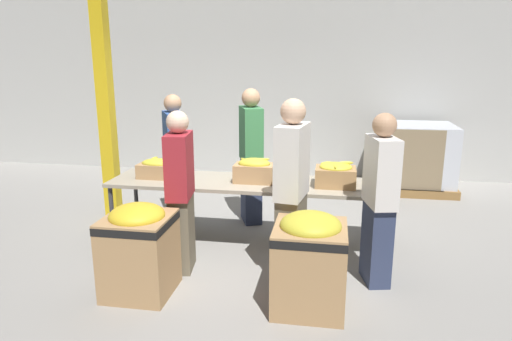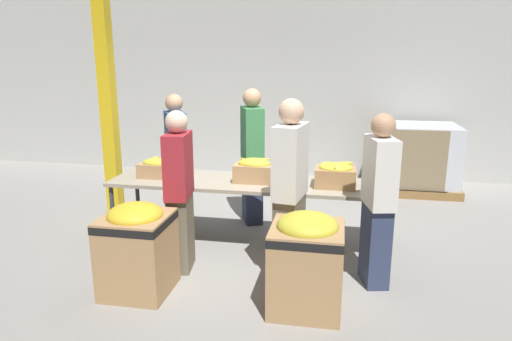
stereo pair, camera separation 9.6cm
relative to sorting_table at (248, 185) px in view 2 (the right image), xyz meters
name	(u,v)px [view 2 (the right image)]	position (x,y,z in m)	size (l,w,h in m)	color
ground_plane	(248,243)	(0.00, 0.00, -0.71)	(30.00, 30.00, 0.00)	gray
wall_back	(286,65)	(0.00, 3.40, 1.29)	(16.00, 0.08, 4.00)	#B7B7B2
sorting_table	(248,185)	(0.00, 0.00, 0.00)	(3.16, 0.78, 0.76)	#9E937F
banana_box_0	(158,167)	(-1.07, 0.00, 0.16)	(0.45, 0.30, 0.24)	tan
banana_box_1	(254,170)	(0.07, 0.00, 0.18)	(0.45, 0.28, 0.28)	tan
banana_box_2	(335,175)	(0.98, -0.03, 0.18)	(0.43, 0.33, 0.28)	#A37A4C
volunteer_0	(252,157)	(-0.10, 0.76, 0.16)	(0.39, 0.52, 1.75)	#2D3856
volunteer_1	(378,202)	(1.39, -0.70, 0.11)	(0.31, 0.48, 1.65)	#2D3856
volunteer_2	(290,193)	(0.57, -0.77, 0.17)	(0.31, 0.51, 1.77)	#6B604C
volunteer_3	(179,193)	(-0.54, -0.75, 0.10)	(0.28, 0.47, 1.64)	#6B604C
volunteer_4	(176,159)	(-1.08, 0.61, 0.12)	(0.42, 0.50, 1.68)	black
donation_bin_0	(137,246)	(-0.77, -1.29, -0.26)	(0.59, 0.59, 0.86)	tan
donation_bin_1	(307,259)	(0.78, -1.29, -0.25)	(0.62, 0.62, 0.87)	tan
support_pillar	(105,68)	(-2.04, 0.71, 1.29)	(0.18, 0.18, 4.00)	gold
pallet_stack_0	(423,159)	(2.35, 2.70, -0.18)	(1.10, 1.10, 1.08)	olive
pallet_stack_1	(409,159)	(2.13, 2.66, -0.19)	(1.05, 1.05, 1.07)	olive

